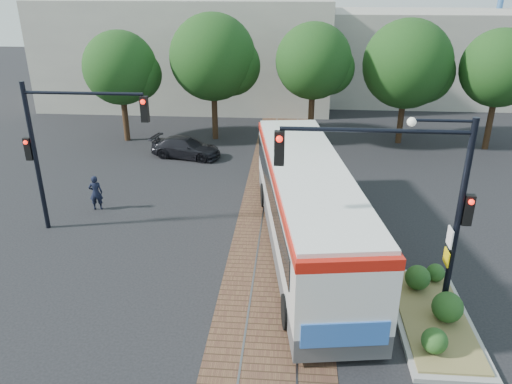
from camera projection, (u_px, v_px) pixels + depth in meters
ground at (274, 294)px, 16.23m from camera, size 120.00×120.00×0.00m
trackbed at (279, 236)px, 19.89m from camera, size 3.60×40.00×0.02m
tree_row at (308, 63)px, 29.25m from camera, size 26.40×5.60×7.67m
warehouses at (284, 52)px, 41.07m from camera, size 40.00×13.00×8.00m
city_bus at (307, 203)px, 18.25m from camera, size 4.44×12.86×3.38m
traffic_island at (434, 310)px, 14.94m from camera, size 2.20×5.20×1.13m
signal_pole_main at (417, 190)px, 13.57m from camera, size 5.49×0.46×6.00m
signal_pole_left at (61, 138)px, 18.95m from camera, size 4.99×0.34×6.00m
officer at (96, 193)px, 21.88m from camera, size 0.65×0.50×1.59m
parked_car at (186, 147)px, 28.39m from camera, size 4.24×2.41×1.16m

